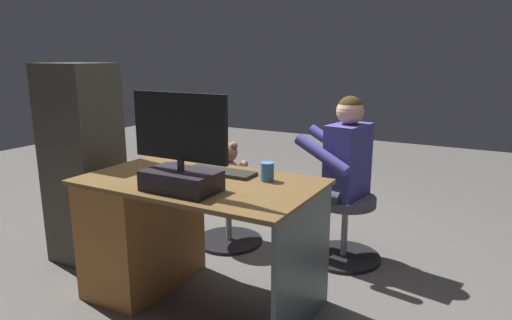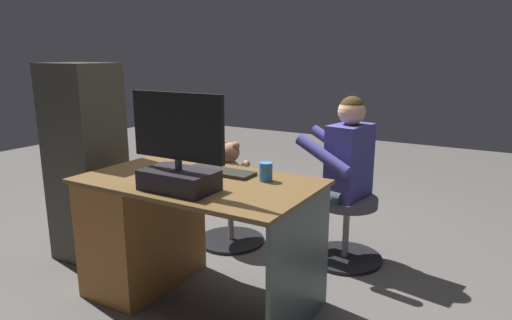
{
  "view_description": "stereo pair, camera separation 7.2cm",
  "coord_description": "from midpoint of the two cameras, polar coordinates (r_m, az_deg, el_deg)",
  "views": [
    {
      "loc": [
        -1.41,
        2.34,
        1.39
      ],
      "look_at": [
        -0.14,
        0.03,
        0.77
      ],
      "focal_mm": 31.64,
      "sensor_mm": 36.0,
      "label": 1
    },
    {
      "loc": [
        -1.47,
        2.3,
        1.39
      ],
      "look_at": [
        -0.14,
        0.03,
        0.77
      ],
      "focal_mm": 31.64,
      "sensor_mm": 36.0,
      "label": 2
    }
  ],
  "objects": [
    {
      "name": "desk",
      "position": [
        2.79,
        -11.92,
        -8.16
      ],
      "size": [
        1.29,
        0.75,
        0.72
      ],
      "color": "brown",
      "rests_on": "ground_plane"
    },
    {
      "name": "keyboard",
      "position": [
        2.59,
        -3.85,
        -1.46
      ],
      "size": [
        0.42,
        0.14,
        0.02
      ],
      "primitive_type": "cube",
      "color": "black",
      "rests_on": "desk"
    },
    {
      "name": "monitor",
      "position": [
        2.26,
        -8.88,
        -0.14
      ],
      "size": [
        0.54,
        0.23,
        0.49
      ],
      "color": "black",
      "rests_on": "desk"
    },
    {
      "name": "visitor_chair",
      "position": [
        3.17,
        11.98,
        -7.96
      ],
      "size": [
        0.51,
        0.51,
        0.45
      ],
      "color": "black",
      "rests_on": "ground_plane"
    },
    {
      "name": "teddy_bear",
      "position": [
        3.3,
        -2.56,
        -0.64
      ],
      "size": [
        0.23,
        0.23,
        0.33
      ],
      "color": "#986B4B",
      "rests_on": "office_chair_teddy"
    },
    {
      "name": "cup",
      "position": [
        2.42,
        2.1,
        -1.5
      ],
      "size": [
        0.07,
        0.07,
        0.1
      ],
      "primitive_type": "cylinder",
      "color": "#3372BF",
      "rests_on": "desk"
    },
    {
      "name": "person",
      "position": [
        3.06,
        10.6,
        -0.79
      ],
      "size": [
        0.58,
        0.53,
        1.13
      ],
      "color": "#403D8D",
      "rests_on": "ground_plane"
    },
    {
      "name": "tv_remote",
      "position": [
        2.59,
        -8.66,
        -1.61
      ],
      "size": [
        0.06,
        0.15,
        0.02
      ],
      "primitive_type": "cube",
      "rotation": [
        0.0,
        0.0,
        -0.13
      ],
      "color": "black",
      "rests_on": "desk"
    },
    {
      "name": "ground_plane",
      "position": [
        3.06,
        -1.23,
        -13.68
      ],
      "size": [
        10.0,
        10.0,
        0.0
      ],
      "primitive_type": "plane",
      "color": "#504D49"
    },
    {
      "name": "computer_mouse",
      "position": [
        2.75,
        -9.81,
        -0.55
      ],
      "size": [
        0.06,
        0.1,
        0.04
      ],
      "primitive_type": "ellipsoid",
      "color": "#2A2431",
      "rests_on": "desk"
    },
    {
      "name": "equipment_rack",
      "position": [
        3.23,
        -20.1,
        -0.46
      ],
      "size": [
        0.44,
        0.36,
        1.33
      ],
      "primitive_type": "cube",
      "color": "#323129",
      "rests_on": "ground_plane"
    },
    {
      "name": "office_chair_teddy",
      "position": [
        3.38,
        -2.61,
        -6.24
      ],
      "size": [
        0.5,
        0.5,
        0.45
      ],
      "color": "black",
      "rests_on": "ground_plane"
    }
  ]
}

